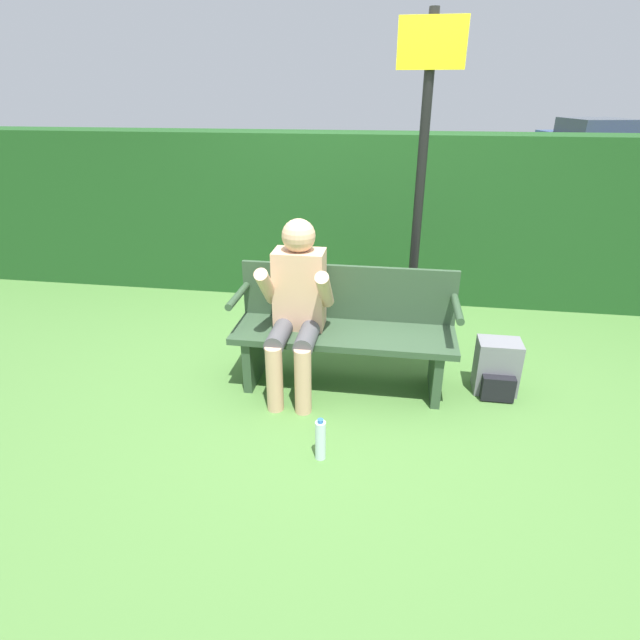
% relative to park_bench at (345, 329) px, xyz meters
% --- Properties ---
extents(ground_plane, '(40.00, 40.00, 0.00)m').
position_rel_park_bench_xyz_m(ground_plane, '(0.00, -0.06, -0.42)').
color(ground_plane, '#4C7A38').
extents(hedge_back, '(12.00, 0.54, 1.59)m').
position_rel_park_bench_xyz_m(hedge_back, '(0.00, 1.84, 0.37)').
color(hedge_back, '#1E4C1E').
rests_on(hedge_back, ground).
extents(park_bench, '(1.53, 0.48, 0.83)m').
position_rel_park_bench_xyz_m(park_bench, '(0.00, 0.00, 0.00)').
color(park_bench, '#334C33').
rests_on(park_bench, ground).
extents(person_seated, '(0.48, 0.58, 1.19)m').
position_rel_park_bench_xyz_m(person_seated, '(-0.31, -0.12, 0.23)').
color(person_seated, '#DBA884').
rests_on(person_seated, ground).
extents(backpack, '(0.29, 0.27, 0.39)m').
position_rel_park_bench_xyz_m(backpack, '(1.07, 0.02, -0.24)').
color(backpack, slate).
rests_on(backpack, ground).
extents(water_bottle, '(0.06, 0.06, 0.27)m').
position_rel_park_bench_xyz_m(water_bottle, '(-0.04, -0.87, -0.29)').
color(water_bottle, silver).
rests_on(water_bottle, ground).
extents(signpost, '(0.45, 0.09, 2.43)m').
position_rel_park_bench_xyz_m(signpost, '(0.47, 0.64, 1.02)').
color(signpost, black).
rests_on(signpost, ground).
extents(parked_car, '(2.51, 4.09, 1.25)m').
position_rel_park_bench_xyz_m(parked_car, '(5.76, 12.89, 0.18)').
color(parked_car, '#2D4784').
rests_on(parked_car, ground).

